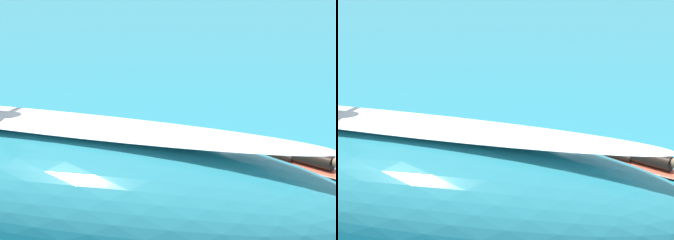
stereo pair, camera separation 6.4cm
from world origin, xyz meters
The scene contains 5 objects.
ground_plane centered at (0.00, 0.00, 0.00)m, with size 120.00×120.00×0.00m, color teal.
wave_crest centered at (0.52, 2.35, 0.95)m, with size 8.91×2.95×1.90m, color teal.
wave_foam_lip centered at (0.52, 2.35, 1.94)m, with size 7.57×1.03×0.08m, color white.
surfboard_paddling centered at (-1.72, -2.45, 0.05)m, with size 2.49×0.50×0.09m, color #E0563D.
surfer_paddling centered at (-1.59, -2.48, 0.22)m, with size 1.70×0.62×0.31m.
Camera 1 is at (-4.90, 9.14, 4.65)m, focal length 68.55 mm.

